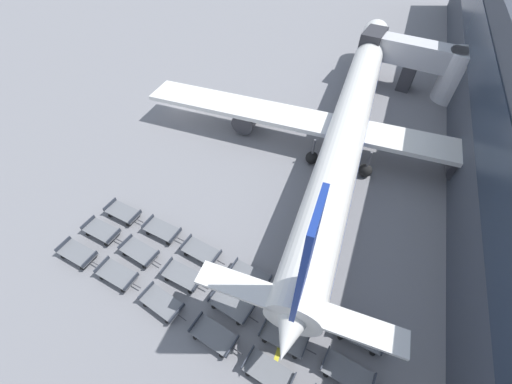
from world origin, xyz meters
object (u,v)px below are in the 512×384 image
baggage_dolly_row_near_col_d (214,335)px  baggage_dolly_row_mid_b_col_d (250,277)px  baggage_dolly_row_near_col_b (118,275)px  baggage_dolly_row_mid_b_col_e (300,306)px  baggage_dolly_row_mid_a_col_f (347,373)px  baggage_dolly_row_mid_a_col_b (140,252)px  baggage_dolly_row_mid_a_col_c (183,276)px  baggage_dolly_row_mid_a_col_a (102,231)px  baggage_dolly_row_mid_a_col_d (231,305)px  baggage_dolly_row_mid_b_col_f (360,334)px  baggage_dolly_row_mid_a_col_e (284,337)px  baggage_dolly_row_near_col_a (78,253)px  baggage_dolly_row_near_col_c (162,303)px  baggage_dolly_row_mid_b_col_b (162,230)px  baggage_dolly_row_mid_b_col_c (201,252)px  baggage_dolly_row_near_col_e (269,372)px  airplane (350,119)px  baggage_dolly_row_mid_b_col_a (123,212)px

baggage_dolly_row_near_col_d → baggage_dolly_row_mid_b_col_d: size_ratio=1.00×
baggage_dolly_row_near_col_b → baggage_dolly_row_mid_b_col_e: (13.00, 2.86, 0.00)m
baggage_dolly_row_near_col_b → baggage_dolly_row_mid_a_col_f: same height
baggage_dolly_row_near_col_d → baggage_dolly_row_mid_a_col_f: (8.28, 1.13, 0.00)m
baggage_dolly_row_near_col_d → baggage_dolly_row_mid_a_col_b: 8.79m
baggage_dolly_row_mid_b_col_e → baggage_dolly_row_mid_a_col_c: bearing=-172.5°
baggage_dolly_row_near_col_d → baggage_dolly_row_mid_a_col_a: size_ratio=1.00×
baggage_dolly_row_near_col_b → baggage_dolly_row_mid_a_col_d: bearing=7.5°
baggage_dolly_row_mid_a_col_d → baggage_dolly_row_mid_a_col_b: bearing=172.7°
baggage_dolly_row_mid_a_col_c → baggage_dolly_row_mid_b_col_f: size_ratio=1.00×
baggage_dolly_row_near_col_b → baggage_dolly_row_mid_a_col_e: (12.63, 0.52, 0.00)m
baggage_dolly_row_near_col_a → baggage_dolly_row_near_col_c: same height
baggage_dolly_row_mid_a_col_e → baggage_dolly_row_mid_b_col_b: bearing=161.1°
baggage_dolly_row_mid_a_col_f → baggage_dolly_row_mid_a_col_a: bearing=172.8°
baggage_dolly_row_near_col_a → baggage_dolly_row_mid_a_col_d: size_ratio=0.99×
baggage_dolly_row_mid_a_col_d → baggage_dolly_row_mid_a_col_e: 4.05m
baggage_dolly_row_near_col_b → baggage_dolly_row_mid_a_col_a: (-3.72, 2.64, 0.00)m
baggage_dolly_row_mid_a_col_e → baggage_dolly_row_mid_b_col_c: 8.68m
baggage_dolly_row_near_col_e → baggage_dolly_row_mid_a_col_e: size_ratio=1.01×
baggage_dolly_row_near_col_e → baggage_dolly_row_mid_b_col_f: bearing=42.5°
baggage_dolly_row_mid_a_col_b → baggage_dolly_row_mid_b_col_d: same height
baggage_dolly_row_near_col_b → baggage_dolly_row_mid_b_col_c: bearing=40.7°
baggage_dolly_row_near_col_a → baggage_dolly_row_mid_a_col_f: (20.73, -0.21, 0.00)m
baggage_dolly_row_mid_b_col_b → baggage_dolly_row_mid_b_col_f: (16.27, -2.05, 0.00)m
baggage_dolly_row_near_col_a → baggage_dolly_row_mid_a_col_f: same height
airplane → baggage_dolly_row_mid_b_col_d: bearing=-100.1°
baggage_dolly_row_mid_a_col_f → baggage_dolly_row_mid_b_col_b: 16.61m
baggage_dolly_row_mid_a_col_b → baggage_dolly_row_mid_a_col_e: (12.32, -1.68, 0.00)m
baggage_dolly_row_mid_a_col_b → baggage_dolly_row_mid_b_col_c: bearing=22.6°
baggage_dolly_row_mid_a_col_e → baggage_dolly_row_mid_b_col_d: 4.74m
baggage_dolly_row_mid_a_col_f → baggage_dolly_row_mid_b_col_e: same height
baggage_dolly_row_near_col_e → baggage_dolly_row_mid_a_col_b: (-12.11, 3.89, 0.00)m
baggage_dolly_row_mid_a_col_e → baggage_dolly_row_near_col_c: bearing=-172.7°
baggage_dolly_row_near_col_b → baggage_dolly_row_mid_a_col_b: (0.31, 2.21, 0.00)m
baggage_dolly_row_mid_a_col_c → baggage_dolly_row_mid_b_col_e: (8.54, 1.12, 0.00)m
baggage_dolly_row_near_col_a → baggage_dolly_row_mid_a_col_d: 12.65m
baggage_dolly_row_mid_a_col_a → baggage_dolly_row_mid_a_col_c: (8.18, -0.90, 0.00)m
baggage_dolly_row_mid_a_col_c → baggage_dolly_row_mid_b_col_d: (4.51, 1.79, 0.00)m
baggage_dolly_row_mid_b_col_a → baggage_dolly_row_mid_b_col_d: size_ratio=1.00×
baggage_dolly_row_mid_b_col_d → baggage_dolly_row_mid_a_col_d: bearing=-98.0°
baggage_dolly_row_mid_b_col_a → baggage_dolly_row_mid_b_col_b: same height
baggage_dolly_row_near_col_e → baggage_dolly_row_mid_a_col_b: 12.72m
baggage_dolly_row_near_col_c → baggage_dolly_row_mid_b_col_c: bearing=84.0°
baggage_dolly_row_mid_a_col_b → baggage_dolly_row_mid_a_col_c: same height
baggage_dolly_row_mid_b_col_e → baggage_dolly_row_near_col_b: bearing=-167.6°
baggage_dolly_row_near_col_a → baggage_dolly_row_mid_b_col_d: (12.96, 3.27, 0.00)m
airplane → baggage_dolly_row_mid_a_col_c: size_ratio=12.71×
baggage_dolly_row_mid_a_col_a → baggage_dolly_row_mid_b_col_a: 2.27m
baggage_dolly_row_near_col_c → baggage_dolly_row_mid_b_col_f: 13.20m
baggage_dolly_row_near_col_e → baggage_dolly_row_mid_a_col_a: same height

